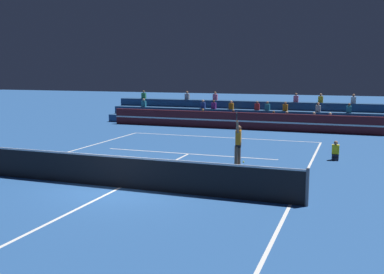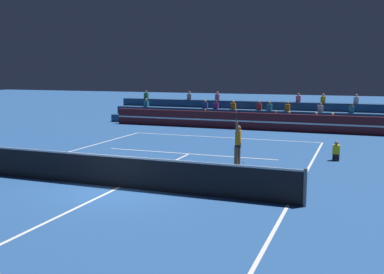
% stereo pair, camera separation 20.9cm
% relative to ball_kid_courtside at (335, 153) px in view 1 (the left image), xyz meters
% --- Properties ---
extents(ground_plane, '(120.00, 120.00, 0.00)m').
position_rel_ball_kid_courtside_xyz_m(ground_plane, '(-6.42, -7.18, -0.33)').
color(ground_plane, '#285699').
extents(court_lines, '(11.10, 23.90, 0.01)m').
position_rel_ball_kid_courtside_xyz_m(court_lines, '(-6.42, -7.18, -0.33)').
color(court_lines, white).
rests_on(court_lines, ground).
extents(tennis_net, '(12.00, 0.10, 1.10)m').
position_rel_ball_kid_courtside_xyz_m(tennis_net, '(-6.42, -7.18, 0.21)').
color(tennis_net, slate).
rests_on(tennis_net, ground).
extents(sponsor_banner_wall, '(18.00, 0.26, 1.10)m').
position_rel_ball_kid_courtside_xyz_m(sponsor_banner_wall, '(-6.42, 8.68, 0.22)').
color(sponsor_banner_wall, '#51191E').
rests_on(sponsor_banner_wall, ground).
extents(bleacher_stand, '(20.35, 2.85, 2.28)m').
position_rel_ball_kid_courtside_xyz_m(bleacher_stand, '(-6.41, 11.22, 0.32)').
color(bleacher_stand, navy).
rests_on(bleacher_stand, ground).
extents(ball_kid_courtside, '(0.30, 0.36, 0.84)m').
position_rel_ball_kid_courtside_xyz_m(ball_kid_courtside, '(0.00, 0.00, 0.00)').
color(ball_kid_courtside, black).
rests_on(ball_kid_courtside, ground).
extents(tennis_player, '(0.32, 1.25, 2.37)m').
position_rel_ball_kid_courtside_xyz_m(tennis_player, '(-3.51, -3.06, 0.65)').
color(tennis_player, brown).
rests_on(tennis_player, ground).
extents(tennis_ball, '(0.07, 0.07, 0.07)m').
position_rel_ball_kid_courtside_xyz_m(tennis_ball, '(-3.57, -1.85, -0.30)').
color(tennis_ball, '#C6DB33').
rests_on(tennis_ball, ground).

